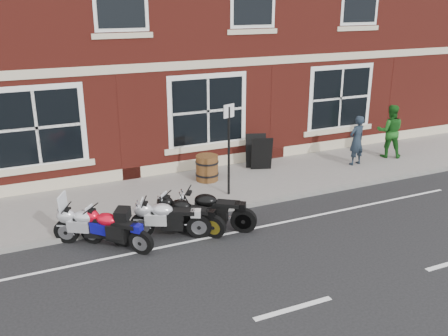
% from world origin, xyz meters
% --- Properties ---
extents(ground, '(80.00, 80.00, 0.00)m').
position_xyz_m(ground, '(0.00, 0.00, 0.00)').
color(ground, black).
rests_on(ground, ground).
extents(sidewalk, '(30.00, 3.00, 0.12)m').
position_xyz_m(sidewalk, '(0.00, 3.00, 0.06)').
color(sidewalk, slate).
rests_on(sidewalk, ground).
extents(kerb, '(30.00, 0.16, 0.12)m').
position_xyz_m(kerb, '(0.00, 1.42, 0.06)').
color(kerb, slate).
rests_on(kerb, ground).
extents(moto_touring_silver, '(1.67, 1.08, 1.24)m').
position_xyz_m(moto_touring_silver, '(-2.80, 1.01, 0.50)').
color(moto_touring_silver, black).
rests_on(moto_touring_silver, ground).
extents(moto_sport_red, '(1.35, 1.45, 0.84)m').
position_xyz_m(moto_sport_red, '(-2.38, 0.62, 0.48)').
color(moto_sport_red, black).
rests_on(moto_sport_red, ground).
extents(moto_sport_black, '(1.34, 1.45, 0.84)m').
position_xyz_m(moto_sport_black, '(-0.63, 0.68, 0.48)').
color(moto_sport_black, black).
rests_on(moto_sport_black, ground).
extents(moto_sport_silver, '(1.75, 0.97, 0.86)m').
position_xyz_m(moto_sport_silver, '(-1.11, 0.64, 0.49)').
color(moto_sport_silver, black).
rests_on(moto_sport_silver, ground).
extents(moto_naked_black, '(1.72, 1.32, 0.92)m').
position_xyz_m(moto_naked_black, '(-0.03, 0.59, 0.53)').
color(moto_naked_black, black).
rests_on(moto_naked_black, ground).
extents(pedestrian_left, '(0.64, 0.47, 1.62)m').
position_xyz_m(pedestrian_left, '(5.98, 2.84, 0.93)').
color(pedestrian_left, '#1A242F').
rests_on(pedestrian_left, sidewalk).
extents(pedestrian_right, '(1.10, 1.05, 1.80)m').
position_xyz_m(pedestrian_right, '(7.54, 3.05, 1.02)').
color(pedestrian_right, '#195719').
rests_on(pedestrian_right, sidewalk).
extents(a_board_sign, '(0.76, 0.63, 1.09)m').
position_xyz_m(a_board_sign, '(2.92, 3.78, 0.66)').
color(a_board_sign, black).
rests_on(a_board_sign, sidewalk).
extents(barrel_planter, '(0.69, 0.69, 0.77)m').
position_xyz_m(barrel_planter, '(1.03, 3.48, 0.50)').
color(barrel_planter, '#543616').
rests_on(barrel_planter, sidewalk).
extents(parking_sign, '(0.35, 0.13, 2.53)m').
position_xyz_m(parking_sign, '(1.14, 2.20, 1.58)').
color(parking_sign, black).
rests_on(parking_sign, sidewalk).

